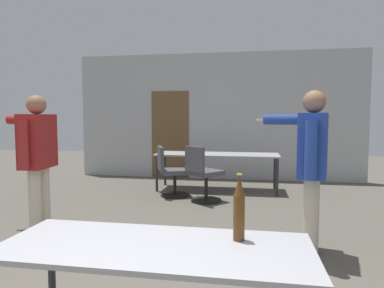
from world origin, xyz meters
The scene contains 8 objects.
back_wall centered at (-0.02, 6.47, 1.45)m, with size 6.63×0.12×2.92m.
conference_table_near centered at (0.27, 0.30, 0.65)m, with size 1.75×0.68×0.72m.
conference_table_far centered at (0.14, 5.17, 0.67)m, with size 2.39×0.78×0.72m.
person_near_casual centered at (1.40, 2.12, 1.02)m, with size 0.76×0.82×1.70m.
person_left_plaid centered at (-1.76, 2.23, 1.01)m, with size 0.82×0.70×1.70m.
office_chair_far_right centered at (0.00, 4.18, 0.45)m, with size 0.68×0.69×0.95m.
office_chair_far_left centered at (-0.64, 4.50, 0.42)m, with size 0.65×0.62×0.91m.
beer_bottle centered at (0.73, 0.45, 0.91)m, with size 0.07×0.07×0.39m.
Camera 1 is at (0.79, -1.50, 1.43)m, focal length 32.00 mm.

